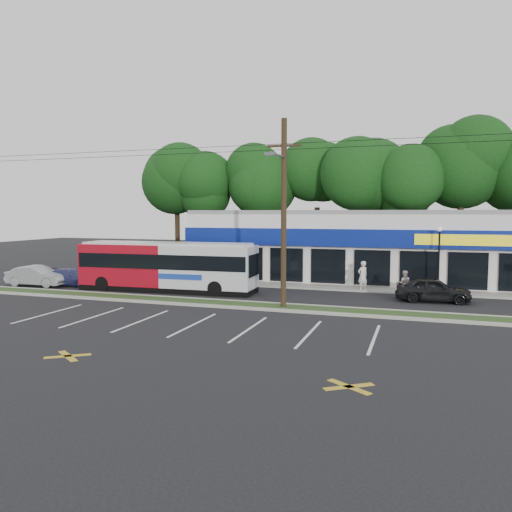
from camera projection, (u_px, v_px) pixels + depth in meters
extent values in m
plane|color=black|center=(224.00, 309.00, 26.67)|extent=(120.00, 120.00, 0.00)
cube|color=#253C18|center=(231.00, 304.00, 27.61)|extent=(40.00, 1.60, 0.12)
cube|color=#9E9E93|center=(225.00, 307.00, 26.81)|extent=(40.00, 0.25, 0.14)
cube|color=#9E9E93|center=(236.00, 301.00, 28.42)|extent=(40.00, 0.25, 0.14)
cube|color=#9E9E93|center=(343.00, 288.00, 33.61)|extent=(32.00, 2.20, 0.10)
cube|color=silver|center=(363.00, 245.00, 39.86)|extent=(25.00, 12.00, 5.00)
cube|color=navy|center=(353.00, 238.00, 33.87)|extent=(25.00, 0.50, 1.20)
cube|color=black|center=(353.00, 267.00, 34.22)|extent=(24.00, 0.12, 2.40)
cube|color=yellow|center=(464.00, 240.00, 31.42)|extent=(6.00, 0.06, 0.70)
cube|color=gray|center=(364.00, 212.00, 39.63)|extent=(25.00, 12.00, 0.30)
cylinder|color=black|center=(284.00, 215.00, 26.24)|extent=(0.30, 0.30, 10.00)
cube|color=black|center=(284.00, 146.00, 25.93)|extent=(1.80, 0.12, 0.12)
cylinder|color=#59595E|center=(278.00, 155.00, 24.84)|extent=(0.10, 2.40, 0.10)
cube|color=#59595E|center=(270.00, 154.00, 23.62)|extent=(0.50, 0.25, 0.15)
cylinder|color=black|center=(230.00, 146.00, 26.86)|extent=(50.00, 0.02, 0.02)
cylinder|color=black|center=(230.00, 152.00, 26.89)|extent=(50.00, 0.02, 0.02)
cylinder|color=black|center=(439.00, 262.00, 31.37)|extent=(0.12, 0.12, 4.00)
sphere|color=silver|center=(440.00, 229.00, 31.18)|extent=(0.30, 0.30, 0.30)
cylinder|color=black|center=(179.00, 233.00, 56.03)|extent=(0.56, 0.56, 5.72)
sphere|color=black|center=(178.00, 183.00, 55.54)|extent=(6.76, 6.76, 6.76)
cylinder|color=black|center=(220.00, 233.00, 54.46)|extent=(0.56, 0.56, 5.72)
sphere|color=black|center=(220.00, 182.00, 53.97)|extent=(6.76, 6.76, 6.76)
cylinder|color=black|center=(263.00, 234.00, 52.89)|extent=(0.56, 0.56, 5.72)
sphere|color=black|center=(264.00, 181.00, 52.40)|extent=(6.76, 6.76, 6.76)
cylinder|color=black|center=(310.00, 235.00, 51.32)|extent=(0.56, 0.56, 5.72)
sphere|color=black|center=(310.00, 180.00, 50.83)|extent=(6.76, 6.76, 6.76)
cylinder|color=black|center=(359.00, 235.00, 49.75)|extent=(0.56, 0.56, 5.72)
sphere|color=black|center=(360.00, 179.00, 49.26)|extent=(6.76, 6.76, 6.76)
cylinder|color=black|center=(411.00, 236.00, 48.18)|extent=(0.56, 0.56, 5.72)
sphere|color=black|center=(413.00, 178.00, 47.70)|extent=(6.76, 6.76, 6.76)
cylinder|color=black|center=(467.00, 237.00, 46.61)|extent=(0.56, 0.56, 5.72)
sphere|color=black|center=(469.00, 177.00, 46.13)|extent=(6.76, 6.76, 6.76)
cube|color=maroon|center=(127.00, 264.00, 33.42)|extent=(5.99, 2.70, 2.70)
cube|color=silver|center=(209.00, 266.00, 31.80)|extent=(5.99, 2.70, 2.70)
cube|color=black|center=(167.00, 288.00, 32.74)|extent=(11.88, 2.89, 0.34)
cube|color=black|center=(167.00, 260.00, 32.58)|extent=(11.65, 2.99, 0.93)
cube|color=black|center=(254.00, 265.00, 30.97)|extent=(0.14, 2.09, 1.38)
cube|color=#193899|center=(180.00, 277.00, 31.07)|extent=(2.95, 0.15, 0.34)
cube|color=silver|center=(167.00, 244.00, 32.49)|extent=(11.29, 2.67, 0.18)
cylinder|color=black|center=(103.00, 283.00, 32.79)|extent=(0.95, 0.31, 0.94)
cylinder|color=black|center=(121.00, 279.00, 34.92)|extent=(0.95, 0.31, 0.94)
cylinder|color=black|center=(215.00, 289.00, 30.62)|extent=(0.95, 0.31, 0.94)
cylinder|color=black|center=(227.00, 284.00, 32.74)|extent=(0.95, 0.31, 0.94)
imported|color=black|center=(433.00, 290.00, 28.67)|extent=(4.27, 1.92, 1.43)
imported|color=#979A9E|center=(37.00, 276.00, 34.77)|extent=(4.41, 1.80, 1.42)
imported|color=navy|center=(72.00, 277.00, 34.97)|extent=(4.10, 1.67, 1.19)
imported|color=silver|center=(363.00, 276.00, 32.64)|extent=(0.85, 0.84, 1.97)
imported|color=#BEAFAB|center=(404.00, 284.00, 30.40)|extent=(0.84, 0.69, 1.60)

